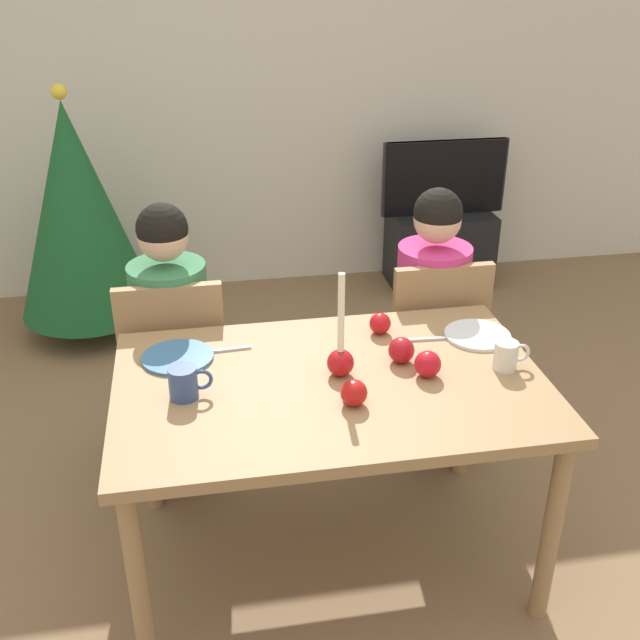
{
  "coord_description": "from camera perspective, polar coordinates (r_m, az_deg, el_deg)",
  "views": [
    {
      "loc": [
        -0.4,
        -2.06,
        2.03
      ],
      "look_at": [
        0.0,
        0.2,
        0.87
      ],
      "focal_mm": 42.31,
      "sensor_mm": 36.0,
      "label": 1
    }
  ],
  "objects": [
    {
      "name": "person_left_child",
      "position": [
        3.07,
        -10.98,
        -2.11
      ],
      "size": [
        0.3,
        0.3,
        1.17
      ],
      "color": "#33384C",
      "rests_on": "ground"
    },
    {
      "name": "candle_centerpiece",
      "position": [
        2.45,
        1.57,
        -2.69
      ],
      "size": [
        0.09,
        0.09,
        0.36
      ],
      "color": "red",
      "rests_on": "dining_table"
    },
    {
      "name": "dining_table",
      "position": [
        2.5,
        0.81,
        -6.2
      ],
      "size": [
        1.4,
        0.9,
        0.75
      ],
      "color": "#99754C",
      "rests_on": "ground"
    },
    {
      "name": "tv",
      "position": [
        4.81,
        9.39,
        10.59
      ],
      "size": [
        0.79,
        0.05,
        0.46
      ],
      "color": "black",
      "rests_on": "tv_stand"
    },
    {
      "name": "apple_by_left_plate",
      "position": [
        2.73,
        4.57,
        -0.26
      ],
      "size": [
        0.08,
        0.08,
        0.08
      ],
      "primitive_type": "sphere",
      "color": "red",
      "rests_on": "dining_table"
    },
    {
      "name": "plate_right",
      "position": [
        2.78,
        11.82,
        -1.11
      ],
      "size": [
        0.24,
        0.24,
        0.01
      ],
      "primitive_type": "cylinder",
      "color": "silver",
      "rests_on": "dining_table"
    },
    {
      "name": "tv_stand",
      "position": [
        4.96,
        8.99,
        5.38
      ],
      "size": [
        0.64,
        0.4,
        0.48
      ],
      "primitive_type": "cube",
      "color": "black",
      "rests_on": "ground"
    },
    {
      "name": "mug_right",
      "position": [
        2.57,
        13.94,
        -2.61
      ],
      "size": [
        0.13,
        0.08,
        0.1
      ],
      "color": "silver",
      "rests_on": "dining_table"
    },
    {
      "name": "chair_right",
      "position": [
        3.21,
        8.4,
        -1.69
      ],
      "size": [
        0.4,
        0.4,
        0.9
      ],
      "color": "#99754C",
      "rests_on": "ground"
    },
    {
      "name": "plate_left",
      "position": [
        2.62,
        -10.71,
        -2.78
      ],
      "size": [
        0.24,
        0.24,
        0.01
      ],
      "primitive_type": "cylinder",
      "color": "teal",
      "rests_on": "dining_table"
    },
    {
      "name": "apple_far_edge",
      "position": [
        2.32,
        2.58,
        -5.52
      ],
      "size": [
        0.08,
        0.08,
        0.08
      ],
      "primitive_type": "sphere",
      "color": "red",
      "rests_on": "dining_table"
    },
    {
      "name": "apple_by_right_mug",
      "position": [
        2.48,
        8.15,
        -3.32
      ],
      "size": [
        0.09,
        0.09,
        0.09
      ],
      "primitive_type": "sphere",
      "color": "red",
      "rests_on": "dining_table"
    },
    {
      "name": "fork_right",
      "position": [
        2.72,
        8.42,
        -1.42
      ],
      "size": [
        0.18,
        0.02,
        0.01
      ],
      "primitive_type": "cube",
      "rotation": [
        0.0,
        0.0,
        -0.05
      ],
      "color": "silver",
      "rests_on": "dining_table"
    },
    {
      "name": "mug_left",
      "position": [
        2.38,
        -10.22,
        -4.68
      ],
      "size": [
        0.14,
        0.09,
        0.1
      ],
      "color": "#33477F",
      "rests_on": "dining_table"
    },
    {
      "name": "person_right_child",
      "position": [
        3.21,
        8.29,
        -0.51
      ],
      "size": [
        0.3,
        0.3,
        1.17
      ],
      "color": "#33384C",
      "rests_on": "ground"
    },
    {
      "name": "back_wall",
      "position": [
        4.73,
        -5.36,
        17.87
      ],
      "size": [
        6.4,
        0.1,
        2.6
      ],
      "primitive_type": "cube",
      "color": "beige",
      "rests_on": "ground"
    },
    {
      "name": "christmas_tree",
      "position": [
        4.3,
        -17.89,
        7.87
      ],
      "size": [
        0.75,
        0.75,
        1.39
      ],
      "color": "brown",
      "rests_on": "ground"
    },
    {
      "name": "apple_near_candle",
      "position": [
        2.55,
        6.17,
        -2.29
      ],
      "size": [
        0.09,
        0.09,
        0.09
      ],
      "primitive_type": "sphere",
      "color": "#AB131C",
      "rests_on": "dining_table"
    },
    {
      "name": "ground_plane",
      "position": [
        2.92,
        0.72,
        -17.23
      ],
      "size": [
        7.68,
        7.68,
        0.0
      ],
      "primitive_type": "plane",
      "color": "brown"
    },
    {
      "name": "chair_left",
      "position": [
        3.07,
        -10.89,
        -3.34
      ],
      "size": [
        0.4,
        0.4,
        0.9
      ],
      "color": "#99754C",
      "rests_on": "ground"
    },
    {
      "name": "fork_left",
      "position": [
        2.64,
        -7.16,
        -2.25
      ],
      "size": [
        0.18,
        0.02,
        0.01
      ],
      "primitive_type": "cube",
      "rotation": [
        0.0,
        0.0,
        0.06
      ],
      "color": "silver",
      "rests_on": "dining_table"
    }
  ]
}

